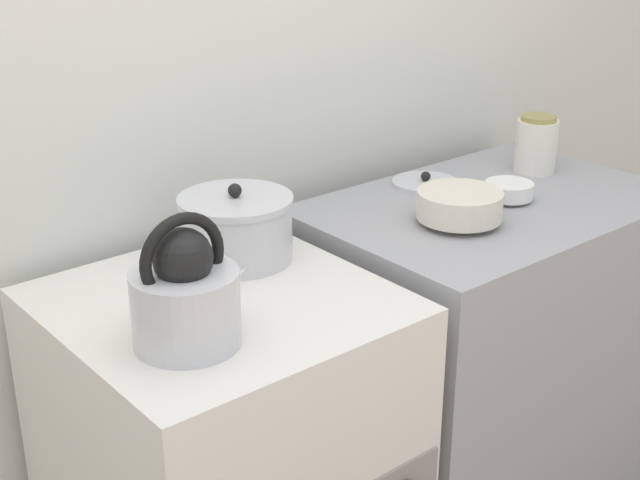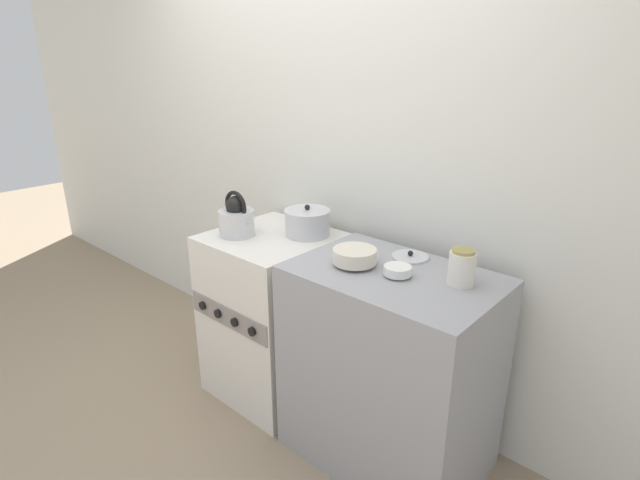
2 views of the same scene
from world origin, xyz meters
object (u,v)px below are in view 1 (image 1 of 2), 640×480
(cooking_pot, at_px, (236,228))
(loose_pot_lid, at_px, (425,183))
(storage_jar, at_px, (536,144))
(enamel_bowl, at_px, (460,205))
(kettle, at_px, (186,295))
(small_ceramic_bowl, at_px, (509,190))

(cooking_pot, height_order, loose_pot_lid, cooking_pot)
(cooking_pot, relative_size, storage_jar, 1.60)
(cooking_pot, xyz_separation_m, enamel_bowl, (0.45, -0.19, -0.00))
(enamel_bowl, bearing_deg, storage_jar, 16.53)
(storage_jar, bearing_deg, loose_pot_lid, 160.69)
(enamel_bowl, height_order, storage_jar, storage_jar)
(kettle, bearing_deg, storage_jar, 8.69)
(kettle, bearing_deg, enamel_bowl, 3.87)
(enamel_bowl, height_order, small_ceramic_bowl, enamel_bowl)
(enamel_bowl, relative_size, storage_jar, 1.28)
(kettle, height_order, small_ceramic_bowl, kettle)
(enamel_bowl, relative_size, small_ceramic_bowl, 1.66)
(small_ceramic_bowl, bearing_deg, loose_pot_lid, 108.18)
(kettle, height_order, loose_pot_lid, kettle)
(small_ceramic_bowl, xyz_separation_m, storage_jar, (0.23, 0.10, 0.05))
(kettle, relative_size, loose_pot_lid, 1.42)
(cooking_pot, bearing_deg, enamel_bowl, -22.89)
(cooking_pot, bearing_deg, kettle, -137.83)
(kettle, relative_size, cooking_pot, 1.00)
(cooking_pot, height_order, small_ceramic_bowl, cooking_pot)
(storage_jar, bearing_deg, small_ceramic_bowl, -155.97)
(kettle, bearing_deg, cooking_pot, 42.17)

